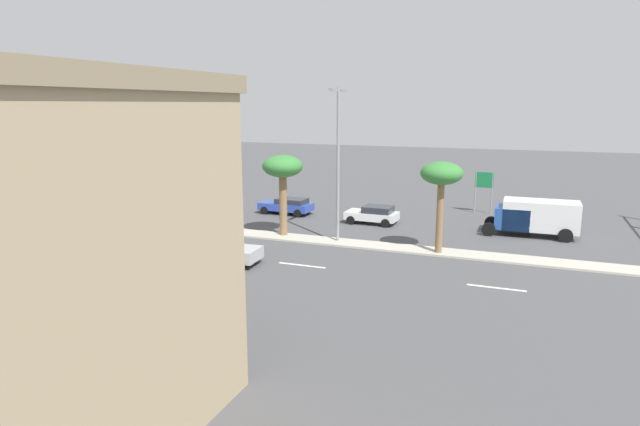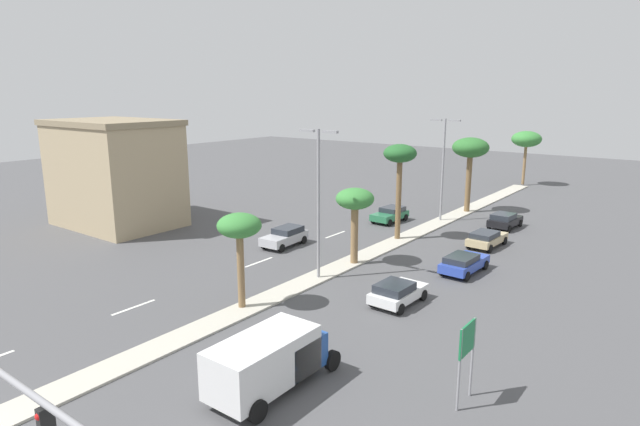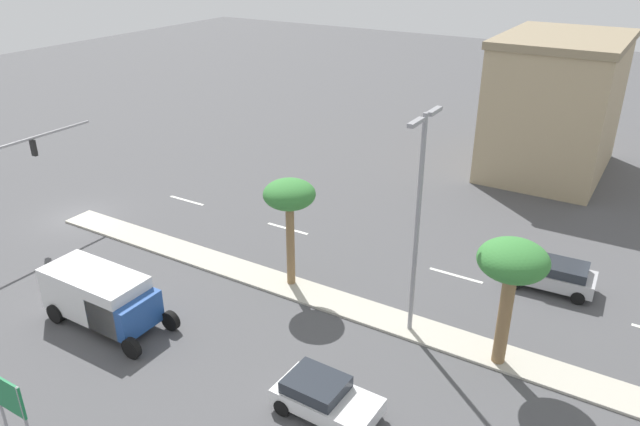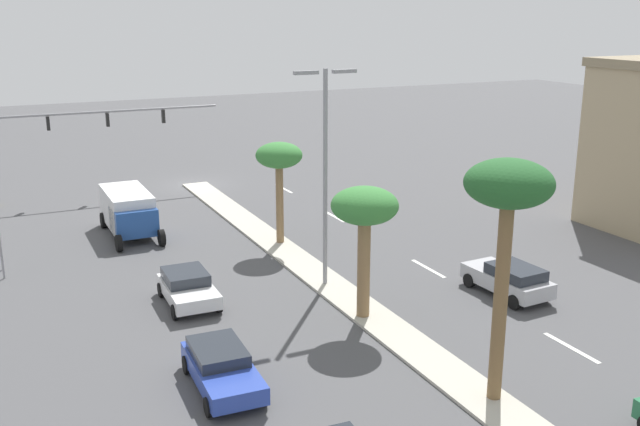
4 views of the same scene
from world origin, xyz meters
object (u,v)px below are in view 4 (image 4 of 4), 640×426
object	(u,v)px
palm_tree_front	(508,197)
sedan_blue_outboard	(222,367)
traffic_signal_gantry	(55,140)
box_truck	(129,211)
street_lamp_near	(325,161)
sedan_white_trailing	(188,287)
palm_tree_center	(279,159)
palm_tree_far	(365,212)
sedan_silver_center	(509,279)

from	to	relation	value
palm_tree_front	sedan_blue_outboard	bearing A→B (deg)	-31.14
traffic_signal_gantry	sedan_blue_outboard	bearing A→B (deg)	93.86
box_truck	street_lamp_near	bearing A→B (deg)	118.90
traffic_signal_gantry	sedan_white_trailing	world-z (taller)	traffic_signal_gantry
palm_tree_center	sedan_white_trailing	distance (m)	9.76
palm_tree_far	sedan_blue_outboard	size ratio (longest dim) A/B	1.23
palm_tree_far	palm_tree_front	bearing A→B (deg)	95.14
sedan_silver_center	palm_tree_center	bearing A→B (deg)	-60.31
street_lamp_near	sedan_blue_outboard	xyz separation A→B (m)	(7.16, 6.88, -5.08)
palm_tree_front	palm_tree_far	bearing A→B (deg)	-84.86
traffic_signal_gantry	sedan_blue_outboard	distance (m)	29.05
street_lamp_near	traffic_signal_gantry	bearing A→B (deg)	-67.46
sedan_white_trailing	palm_tree_far	bearing A→B (deg)	142.68
traffic_signal_gantry	palm_tree_front	size ratio (longest dim) A/B	1.96
traffic_signal_gantry	sedan_blue_outboard	size ratio (longest dim) A/B	3.50
palm_tree_center	box_truck	bearing A→B (deg)	-36.72
palm_tree_front	sedan_blue_outboard	xyz separation A→B (m)	(7.65, -4.62, -6.07)
street_lamp_near	box_truck	distance (m)	14.14
sedan_silver_center	sedan_blue_outboard	size ratio (longest dim) A/B	0.97
sedan_blue_outboard	street_lamp_near	bearing A→B (deg)	-136.14
palm_tree_front	sedan_white_trailing	bearing A→B (deg)	-61.07
palm_tree_far	sedan_silver_center	bearing A→B (deg)	175.25
palm_tree_far	street_lamp_near	size ratio (longest dim) A/B	0.56
street_lamp_near	sedan_silver_center	size ratio (longest dim) A/B	2.28
palm_tree_front	street_lamp_near	xyz separation A→B (m)	(0.49, -11.49, -0.99)
street_lamp_near	sedan_white_trailing	distance (m)	8.05
traffic_signal_gantry	sedan_silver_center	size ratio (longest dim) A/B	3.61
traffic_signal_gantry	sedan_blue_outboard	xyz separation A→B (m)	(-1.94, 28.80, -3.27)
sedan_white_trailing	box_truck	bearing A→B (deg)	-88.64
box_truck	palm_tree_far	bearing A→B (deg)	111.86
palm_tree_center	palm_tree_far	bearing A→B (deg)	86.33
sedan_white_trailing	street_lamp_near	bearing A→B (deg)	174.04
palm_tree_center	sedan_blue_outboard	world-z (taller)	palm_tree_center
street_lamp_near	palm_tree_front	bearing A→B (deg)	92.44
palm_tree_front	sedan_blue_outboard	size ratio (longest dim) A/B	1.79
palm_tree_center	palm_tree_front	distance (m)	18.17
traffic_signal_gantry	sedan_silver_center	world-z (taller)	traffic_signal_gantry
traffic_signal_gantry	sedan_silver_center	distance (m)	31.03
traffic_signal_gantry	sedan_white_trailing	size ratio (longest dim) A/B	3.97
traffic_signal_gantry	sedan_silver_center	xyz separation A→B (m)	(-15.90, 26.46, -3.21)
sedan_silver_center	box_truck	distance (m)	21.02
traffic_signal_gantry	sedan_white_trailing	xyz separation A→B (m)	(-2.88, 21.27, -3.26)
palm_tree_center	street_lamp_near	world-z (taller)	street_lamp_near
palm_tree_far	sedan_blue_outboard	bearing A→B (deg)	22.77
palm_tree_center	sedan_silver_center	distance (m)	13.33
street_lamp_near	sedan_white_trailing	bearing A→B (deg)	-5.96
palm_tree_far	box_truck	xyz separation A→B (m)	(6.30, -15.70, -3.18)
box_truck	palm_tree_center	bearing A→B (deg)	143.28
palm_tree_center	palm_tree_far	xyz separation A→B (m)	(0.67, 10.50, -0.14)
palm_tree_front	box_truck	world-z (taller)	palm_tree_front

